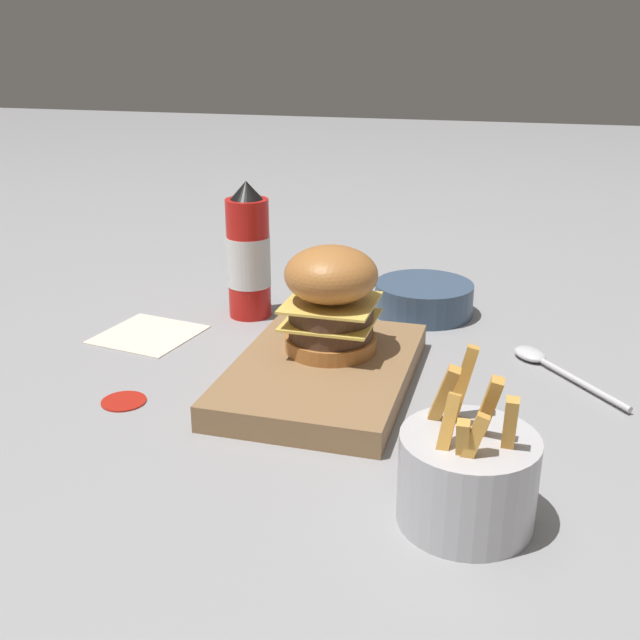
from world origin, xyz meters
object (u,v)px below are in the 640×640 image
Objects in this scene: serving_board at (320,372)px; fries_basket at (467,476)px; ketchup_bottle at (249,256)px; spoon at (543,361)px; side_bowl at (424,298)px; burger at (334,299)px.

serving_board is 2.04× the size of fries_basket.
fries_basket is (0.22, 0.19, 0.03)m from serving_board.
ketchup_bottle reaches higher than spoon.
ketchup_bottle is 1.36× the size of fries_basket.
fries_basket is at bearing 12.31° from side_bowl.
burger is at bearing 70.27° from spoon.
spoon is (-0.12, 0.25, -0.01)m from serving_board.
spoon is at bearing 116.27° from serving_board.
serving_board is 0.09m from burger.
ketchup_bottle is at bearing 40.23° from spoon.
ketchup_bottle reaches higher than fries_basket.
fries_basket is 0.35m from spoon.
burger is 0.89× the size of side_bowl.
ketchup_bottle reaches higher than side_bowl.
burger is (-0.03, 0.01, 0.08)m from serving_board.
side_bowl reaches higher than serving_board.
fries_basket is 0.50m from side_bowl.
fries_basket is at bearing 129.80° from spoon.
side_bowl is (-0.27, 0.08, 0.01)m from serving_board.
fries_basket is at bearing 39.98° from ketchup_bottle.
side_bowl is at bearing 106.90° from ketchup_bottle.
ketchup_bottle reaches higher than serving_board.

